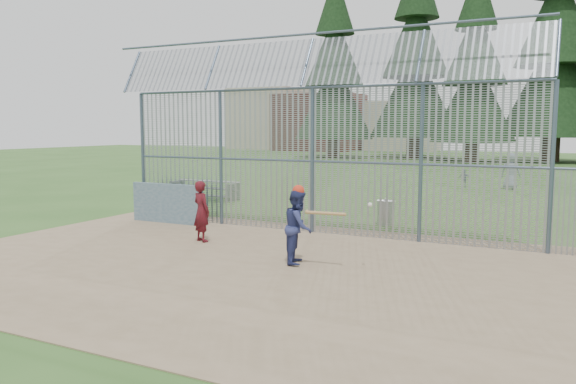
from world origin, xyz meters
The scene contains 13 objects.
ground centered at (0.00, 0.00, 0.00)m, with size 120.00×120.00×0.00m, color #2D511E.
dirt_infield centered at (0.00, -0.50, 0.01)m, with size 14.00×10.00×0.02m, color #756047.
dugout_wall centered at (-4.60, 2.90, 0.62)m, with size 2.50×0.12×1.20m, color #38566B.
batter centered at (1.21, 0.07, 0.81)m, with size 0.77×0.60×1.59m, color navy.
onlooker centered at (-2.00, 1.05, 0.80)m, with size 0.57×0.37×1.56m, color maroon.
bg_kid_standing centered at (3.96, 17.41, 0.88)m, with size 0.86×0.56×1.76m, color slate.
bg_kid_seated centered at (1.90, 17.22, 0.45)m, with size 0.53×0.22×0.90m, color slate.
batting_gear centered at (1.39, 0.04, 1.50)m, with size 1.76×0.35×0.59m.
trash_can centered at (1.49, 5.61, 0.38)m, with size 0.56×0.56×0.82m.
bleacher centered at (-6.95, 8.24, 0.41)m, with size 3.00×0.95×0.72m.
backstop_fence centered at (1.81, 3.43, 2.36)m, with size 20.09×0.81×5.30m.
conifer_row centered at (1.93, 41.51, 10.83)m, with size 38.48×12.26×20.20m.
distant_buildings centered at (-23.18, 56.49, 3.60)m, with size 26.50×10.50×8.00m.
Camera 1 is at (6.30, -10.63, 2.94)m, focal length 35.00 mm.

